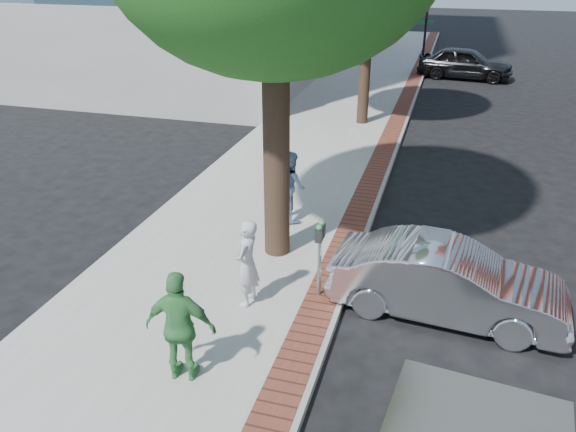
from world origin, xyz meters
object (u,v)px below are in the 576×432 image
at_px(person_green, 181,327).
at_px(sedan_silver, 447,281).
at_px(parking_meter, 320,244).
at_px(person_gray, 247,263).
at_px(bg_car, 465,63).
at_px(person_officer, 290,186).

relative_size(person_green, sedan_silver, 0.44).
distance_m(parking_meter, person_gray, 1.32).
bearing_deg(bg_car, person_green, 177.84).
height_order(parking_meter, sedan_silver, parking_meter).
bearing_deg(person_gray, person_green, -2.21).
bearing_deg(person_green, bg_car, -105.36).
relative_size(person_officer, person_green, 0.93).
height_order(person_green, bg_car, person_green).
bearing_deg(person_officer, person_gray, 141.35).
bearing_deg(person_officer, parking_meter, 162.60).
bearing_deg(parking_meter, bg_car, 83.58).
relative_size(person_officer, bg_car, 0.36).
distance_m(person_green, sedan_silver, 4.67).
xyz_separation_m(person_officer, person_green, (0.00, -5.63, 0.06)).
xyz_separation_m(parking_meter, sedan_silver, (2.22, 0.27, -0.54)).
bearing_deg(person_green, parking_meter, -123.97).
distance_m(person_officer, bg_car, 18.64).
relative_size(person_gray, person_green, 0.91).
bearing_deg(parking_meter, person_gray, -152.93).
bearing_deg(person_gray, person_officer, -171.59).
height_order(person_gray, person_officer, person_officer).
height_order(parking_meter, person_green, person_green).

